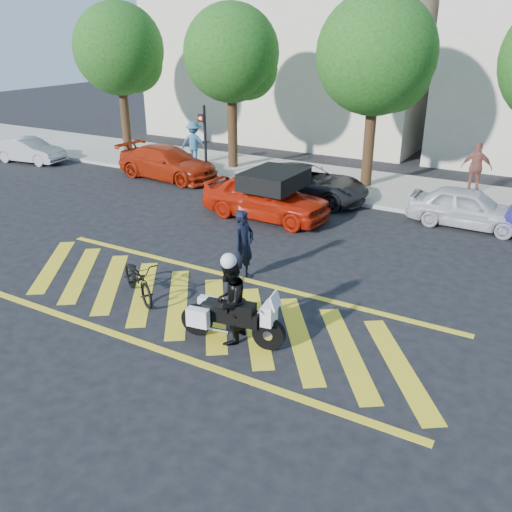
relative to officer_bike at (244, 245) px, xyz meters
The scene contains 19 objects.
ground 2.18m from the officer_bike, 93.51° to the right, with size 90.00×90.00×0.00m, color black.
sidewalk 10.08m from the officer_bike, 90.69° to the left, with size 60.00×5.00×0.15m, color #9E998E.
crosswalk 2.18m from the officer_bike, 94.64° to the right, with size 12.33×4.00×0.01m.
building_left 21.09m from the officer_bike, 113.09° to the left, with size 16.00×8.00×10.00m, color beige.
tree_far_left 16.96m from the officer_bike, 142.12° to the left, with size 4.40×4.40×7.41m.
tree_left 12.67m from the officer_bike, 122.71° to the left, with size 4.20×4.20×7.26m.
tree_center 10.92m from the officer_bike, 89.95° to the left, with size 4.60×4.60×7.56m.
signal_pole 10.26m from the officer_bike, 130.39° to the left, with size 0.28×0.43×3.20m.
officer_bike is the anchor object (origin of this frame).
bicycle 2.84m from the officer_bike, 127.43° to the right, with size 0.67×1.93×1.02m, color black.
police_motorcycle 3.15m from the officer_bike, 64.28° to the right, with size 2.36×0.87×1.04m.
officer_moto 3.11m from the officer_bike, 64.50° to the right, with size 0.91×0.71×1.87m, color black.
red_convertible 5.04m from the officer_bike, 112.22° to the left, with size 1.84×4.56×1.55m, color #B41A08.
parked_far_left 17.28m from the officer_bike, 158.66° to the left, with size 1.26×3.60×1.19m, color gray.
parked_left 10.98m from the officer_bike, 138.72° to the left, with size 1.96×4.83×1.40m, color #9D1F09.
parked_mid_left 7.39m from the officer_bike, 102.66° to the left, with size 2.27×4.92×1.37m, color black.
parked_mid_right 8.47m from the officer_bike, 58.84° to the left, with size 1.56×3.87×1.32m, color #BCBCC1.
pedestrian_left 12.90m from the officer_bike, 131.54° to the left, with size 1.28×0.73×1.97m, color #306286.
pedestrian_right 11.89m from the officer_bike, 70.72° to the left, with size 1.14×0.47×1.95m, color brown.
Camera 1 is at (6.91, -9.27, 6.23)m, focal length 38.00 mm.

